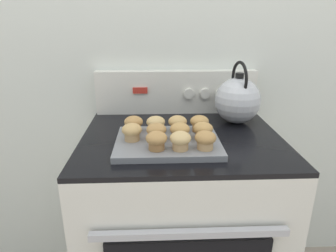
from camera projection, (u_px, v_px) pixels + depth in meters
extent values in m
cube|color=silver|center=(176.00, 46.00, 1.42)|extent=(8.00, 0.05, 2.40)
cube|color=silver|center=(180.00, 228.00, 1.35)|extent=(0.78, 0.66, 0.87)
cube|color=#B2B2B7|center=(190.00, 234.00, 0.93)|extent=(0.62, 0.02, 0.02)
cube|color=black|center=(181.00, 137.00, 1.20)|extent=(0.78, 0.66, 0.02)
cube|color=silver|center=(176.00, 92.00, 1.44)|extent=(0.76, 0.05, 0.20)
cube|color=#B72D23|center=(140.00, 90.00, 1.40)|extent=(0.07, 0.01, 0.03)
cylinder|color=silver|center=(189.00, 94.00, 1.41)|extent=(0.05, 0.02, 0.05)
cylinder|color=silver|center=(205.00, 93.00, 1.41)|extent=(0.05, 0.02, 0.05)
cylinder|color=silver|center=(221.00, 93.00, 1.42)|extent=(0.05, 0.02, 0.05)
cylinder|color=silver|center=(237.00, 93.00, 1.42)|extent=(0.05, 0.02, 0.05)
cube|color=slate|center=(168.00, 142.00, 1.09)|extent=(0.38, 0.29, 0.02)
cylinder|color=olive|center=(157.00, 145.00, 1.00)|extent=(0.05, 0.05, 0.03)
ellipsoid|color=#B2844C|center=(156.00, 138.00, 0.99)|extent=(0.07, 0.07, 0.05)
cylinder|color=tan|center=(180.00, 145.00, 1.00)|extent=(0.05, 0.05, 0.03)
ellipsoid|color=tan|center=(180.00, 138.00, 0.99)|extent=(0.07, 0.07, 0.05)
cylinder|color=tan|center=(205.00, 144.00, 1.01)|extent=(0.05, 0.05, 0.03)
ellipsoid|color=#B2844C|center=(206.00, 138.00, 1.00)|extent=(0.07, 0.07, 0.05)
cylinder|color=tan|center=(132.00, 136.00, 1.08)|extent=(0.05, 0.05, 0.03)
ellipsoid|color=tan|center=(132.00, 130.00, 1.07)|extent=(0.07, 0.07, 0.05)
cylinder|color=tan|center=(156.00, 136.00, 1.08)|extent=(0.05, 0.05, 0.03)
ellipsoid|color=#B2844C|center=(156.00, 130.00, 1.07)|extent=(0.07, 0.07, 0.05)
cylinder|color=tan|center=(180.00, 135.00, 1.08)|extent=(0.05, 0.05, 0.03)
ellipsoid|color=tan|center=(180.00, 129.00, 1.07)|extent=(0.07, 0.07, 0.05)
cylinder|color=#A37A4C|center=(203.00, 135.00, 1.09)|extent=(0.05, 0.05, 0.03)
ellipsoid|color=tan|center=(203.00, 128.00, 1.08)|extent=(0.07, 0.07, 0.05)
cylinder|color=olive|center=(134.00, 128.00, 1.16)|extent=(0.05, 0.05, 0.03)
ellipsoid|color=#B2844C|center=(133.00, 122.00, 1.15)|extent=(0.07, 0.07, 0.05)
cylinder|color=tan|center=(156.00, 128.00, 1.16)|extent=(0.05, 0.05, 0.03)
ellipsoid|color=tan|center=(156.00, 122.00, 1.15)|extent=(0.07, 0.07, 0.05)
cylinder|color=tan|center=(178.00, 127.00, 1.16)|extent=(0.05, 0.05, 0.03)
ellipsoid|color=tan|center=(178.00, 121.00, 1.15)|extent=(0.07, 0.07, 0.05)
cylinder|color=olive|center=(199.00, 127.00, 1.17)|extent=(0.05, 0.05, 0.03)
ellipsoid|color=tan|center=(200.00, 121.00, 1.16)|extent=(0.07, 0.07, 0.05)
sphere|color=silver|center=(238.00, 101.00, 1.30)|extent=(0.20, 0.20, 0.20)
cylinder|color=black|center=(240.00, 75.00, 1.26)|extent=(0.04, 0.04, 0.02)
cone|color=silver|center=(230.00, 90.00, 1.38)|extent=(0.06, 0.09, 0.07)
torus|color=black|center=(239.00, 79.00, 1.27)|extent=(0.03, 0.15, 0.15)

